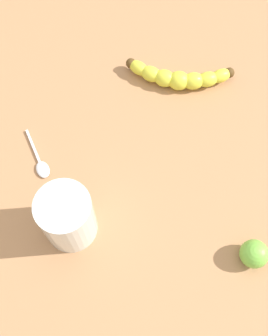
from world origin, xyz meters
The scene contains 5 objects.
wooden_tabletop centered at (0.00, 0.00, 1.50)cm, with size 120.00×120.00×3.00cm, color #AD7B51.
banana centered at (16.43, -18.16, 4.94)cm, with size 12.71×20.13×3.88cm.
smoothie_glass centered at (-4.82, 12.37, 8.63)cm, with size 8.98×8.98×11.49cm.
lime_fruit centered at (-21.36, -14.04, 5.40)cm, with size 4.81×4.81×4.81cm, color #75C142.
teaspoon centered at (8.48, 13.85, 3.40)cm, with size 11.26×2.56×0.80cm.
Camera 1 is at (-28.24, 10.28, 71.91)cm, focal length 43.33 mm.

